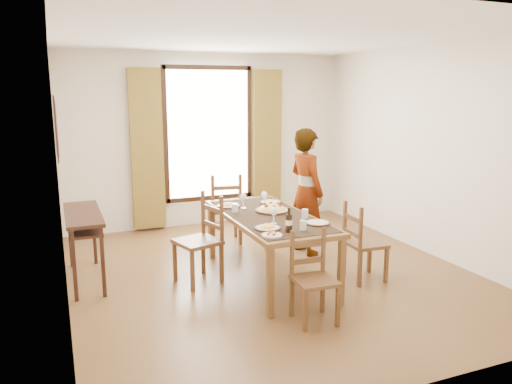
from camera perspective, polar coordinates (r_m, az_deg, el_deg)
name	(u,v)px	position (r m, az deg, el deg)	size (l,w,h in m)	color
ground	(271,274)	(5.98, 1.72, -9.31)	(5.00, 5.00, 0.00)	#493117
room_shell	(267,143)	(5.73, 1.25, 5.67)	(4.60, 5.10, 2.74)	beige
console_table	(83,222)	(5.89, -19.14, -3.30)	(0.38, 1.20, 0.80)	black
dining_table	(269,220)	(5.62, 1.49, -3.27)	(0.90, 1.97, 0.76)	brown
chair_west	(200,242)	(5.65, -6.38, -5.68)	(0.55, 0.55, 1.00)	brown
chair_north	(225,210)	(7.05, -3.57, -2.12)	(0.51, 0.51, 1.00)	brown
chair_south	(313,280)	(4.74, 6.57, -9.99)	(0.40, 0.40, 0.85)	brown
chair_east	(363,245)	(5.79, 12.13, -5.91)	(0.41, 0.41, 0.90)	brown
man	(306,192)	(6.56, 5.77, 0.06)	(0.47, 0.65, 1.66)	gray
plate_sw	(268,226)	(5.04, 1.35, -3.96)	(0.27, 0.27, 0.05)	silver
plate_se	(317,221)	(5.27, 7.04, -3.35)	(0.27, 0.27, 0.05)	silver
plate_nw	(228,205)	(6.00, -3.19, -1.44)	(0.27, 0.27, 0.05)	silver
plate_ne	(270,201)	(6.19, 1.66, -1.02)	(0.27, 0.27, 0.05)	silver
pasta_platter	(272,207)	(5.75, 1.88, -1.76)	(0.40, 0.40, 0.10)	orange
caprese_plate	(272,234)	(4.81, 1.83, -4.82)	(0.20, 0.20, 0.04)	silver
wine_glass_a	(274,215)	(5.22, 2.04, -2.67)	(0.08, 0.08, 0.18)	white
wine_glass_b	(264,199)	(6.00, 0.96, -0.78)	(0.08, 0.08, 0.18)	white
wine_glass_c	(243,201)	(5.89, -1.46, -1.03)	(0.08, 0.08, 0.18)	white
tumbler_a	(305,214)	(5.48, 5.61, -2.48)	(0.07, 0.07, 0.10)	silver
tumbler_b	(235,208)	(5.73, -2.43, -1.82)	(0.07, 0.07, 0.10)	silver
tumbler_c	(303,225)	(5.02, 5.40, -3.80)	(0.07, 0.07, 0.10)	silver
wine_bottle	(289,220)	(4.92, 3.78, -3.21)	(0.07, 0.07, 0.25)	black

